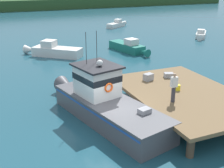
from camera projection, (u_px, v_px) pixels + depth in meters
name	position (u px, v px, depth m)	size (l,w,h in m)	color
ground_plane	(109.00, 126.00, 15.85)	(200.00, 200.00, 0.00)	#1E4C5B
dock	(184.00, 94.00, 17.24)	(6.00, 9.00, 1.20)	#4C3D2D
main_fishing_boat	(104.00, 102.00, 16.39)	(4.34, 9.95, 4.80)	#4C4C51
crate_single_far	(169.00, 75.00, 19.64)	(0.60, 0.44, 0.32)	#9E9EA3
crate_stack_near_edge	(148.00, 77.00, 19.09)	(0.60, 0.44, 0.45)	#9E9EA3
bait_bucket	(178.00, 88.00, 17.43)	(0.32, 0.32, 0.34)	yellow
deckhand_by_the_boat	(174.00, 87.00, 15.61)	(0.36, 0.22, 1.63)	#383842
moored_boat_outer_mooring	(53.00, 51.00, 29.47)	(5.54, 4.99, 1.58)	silver
moored_boat_off_the_point	(201.00, 35.00, 38.36)	(3.68, 3.87, 1.13)	silver
moored_boat_far_left	(129.00, 47.00, 31.20)	(2.42, 5.82, 1.45)	#196B5B
moored_boat_mid_harbor	(117.00, 24.00, 46.46)	(4.41, 3.43, 1.20)	silver
mooring_buoy_inshore	(119.00, 44.00, 34.09)	(0.37, 0.37, 0.37)	#EA5B19
far_shoreline	(9.00, 5.00, 68.89)	(120.00, 8.00, 2.40)	#284723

